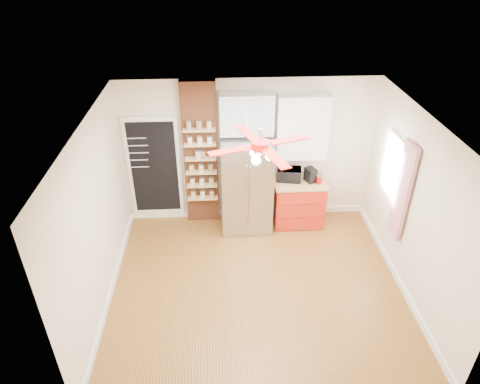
{
  "coord_description": "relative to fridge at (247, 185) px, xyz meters",
  "views": [
    {
      "loc": [
        -0.54,
        -4.92,
        4.76
      ],
      "look_at": [
        -0.21,
        0.9,
        1.19
      ],
      "focal_mm": 32.0,
      "sensor_mm": 36.0,
      "label": 1
    }
  ],
  "objects": [
    {
      "name": "upper_shelf_unit",
      "position": [
        0.97,
        0.22,
        1.0
      ],
      "size": [
        0.9,
        0.3,
        1.15
      ],
      "primitive_type": "cube",
      "color": "white",
      "rests_on": "wall_back"
    },
    {
      "name": "canister_left",
      "position": [
        1.28,
        -0.06,
        0.1
      ],
      "size": [
        0.09,
        0.09,
        0.15
      ],
      "primitive_type": "cylinder",
      "rotation": [
        0.0,
        0.0,
        -0.05
      ],
      "color": "#A60C09",
      "rests_on": "red_cabinet"
    },
    {
      "name": "fridge",
      "position": [
        0.0,
        0.0,
        0.0
      ],
      "size": [
        0.9,
        0.7,
        1.75
      ],
      "primitive_type": "cube",
      "color": "#B2B3B7",
      "rests_on": "floor"
    },
    {
      "name": "wall_right",
      "position": [
        2.3,
        -1.63,
        0.48
      ],
      "size": [
        0.02,
        4.0,
        2.7
      ],
      "primitive_type": "cube",
      "color": "beige",
      "rests_on": "floor"
    },
    {
      "name": "pantry_jar_oats",
      "position": [
        -0.84,
        0.13,
        0.57
      ],
      "size": [
        0.11,
        0.11,
        0.14
      ],
      "primitive_type": "cylinder",
      "rotation": [
        0.0,
        0.0,
        0.14
      ],
      "color": "beige",
      "rests_on": "brick_pillar"
    },
    {
      "name": "brick_pillar",
      "position": [
        -0.8,
        0.29,
        0.48
      ],
      "size": [
        0.6,
        0.16,
        2.7
      ],
      "primitive_type": "cube",
      "color": "brown",
      "rests_on": "floor"
    },
    {
      "name": "wall_left",
      "position": [
        -2.2,
        -1.63,
        0.48
      ],
      "size": [
        0.02,
        4.0,
        2.7
      ],
      "primitive_type": "cube",
      "color": "beige",
      "rests_on": "floor"
    },
    {
      "name": "toaster_oven",
      "position": [
        0.77,
        0.1,
        0.14
      ],
      "size": [
        0.46,
        0.35,
        0.23
      ],
      "primitive_type": "imported",
      "rotation": [
        0.0,
        0.0,
        -0.15
      ],
      "color": "black",
      "rests_on": "red_cabinet"
    },
    {
      "name": "ceiling_fan",
      "position": [
        0.05,
        -1.63,
        1.55
      ],
      "size": [
        1.4,
        1.4,
        0.44
      ],
      "color": "silver",
      "rests_on": "ceiling"
    },
    {
      "name": "curtain",
      "position": [
        2.23,
        -1.28,
        0.57
      ],
      "size": [
        0.06,
        0.4,
        1.55
      ],
      "primitive_type": "cube",
      "color": "#B01727",
      "rests_on": "wall_right"
    },
    {
      "name": "pantry_jar_beans",
      "position": [
        -0.76,
        0.14,
        0.56
      ],
      "size": [
        0.1,
        0.1,
        0.12
      ],
      "primitive_type": "cylinder",
      "rotation": [
        0.0,
        0.0,
        -0.08
      ],
      "color": "olive",
      "rests_on": "brick_pillar"
    },
    {
      "name": "chalkboard",
      "position": [
        -1.65,
        0.33,
        0.23
      ],
      "size": [
        0.95,
        0.05,
        1.95
      ],
      "color": "white",
      "rests_on": "wall_back"
    },
    {
      "name": "ceiling",
      "position": [
        0.05,
        -1.63,
        1.83
      ],
      "size": [
        4.5,
        4.5,
        0.0
      ],
      "primitive_type": "plane",
      "color": "white",
      "rests_on": "wall_back"
    },
    {
      "name": "canister_right",
      "position": [
        1.31,
        0.11,
        0.1
      ],
      "size": [
        0.12,
        0.12,
        0.14
      ],
      "primitive_type": "cylinder",
      "rotation": [
        0.0,
        0.0,
        -0.19
      ],
      "color": "#AC090D",
      "rests_on": "red_cabinet"
    },
    {
      "name": "window",
      "position": [
        2.28,
        -0.73,
        0.68
      ],
      "size": [
        0.04,
        0.75,
        1.05
      ],
      "primitive_type": "cube",
      "color": "white",
      "rests_on": "wall_right"
    },
    {
      "name": "wall_back",
      "position": [
        0.05,
        0.37,
        0.48
      ],
      "size": [
        4.5,
        0.02,
        2.7
      ],
      "primitive_type": "cube",
      "color": "beige",
      "rests_on": "floor"
    },
    {
      "name": "coffee_maker",
      "position": [
        1.14,
        0.03,
        0.15
      ],
      "size": [
        0.22,
        0.25,
        0.26
      ],
      "primitive_type": "cube",
      "rotation": [
        0.0,
        0.0,
        0.4
      ],
      "color": "black",
      "rests_on": "red_cabinet"
    },
    {
      "name": "upper_glass_cabinet",
      "position": [
        0.0,
        0.2,
        1.27
      ],
      "size": [
        0.9,
        0.35,
        0.7
      ],
      "primitive_type": "cube",
      "color": "white",
      "rests_on": "wall_back"
    },
    {
      "name": "red_cabinet",
      "position": [
        0.97,
        0.05,
        -0.42
      ],
      "size": [
        0.94,
        0.64,
        0.9
      ],
      "color": "red",
      "rests_on": "floor"
    },
    {
      "name": "wall_front",
      "position": [
        0.05,
        -3.63,
        0.48
      ],
      "size": [
        4.5,
        0.02,
        2.7
      ],
      "primitive_type": "cube",
      "color": "beige",
      "rests_on": "floor"
    },
    {
      "name": "floor",
      "position": [
        0.05,
        -1.63,
        -0.88
      ],
      "size": [
        4.5,
        4.5,
        0.0
      ],
      "primitive_type": "plane",
      "color": "olive",
      "rests_on": "ground"
    }
  ]
}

